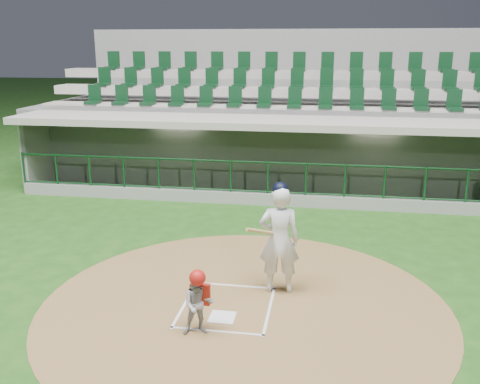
{
  "coord_description": "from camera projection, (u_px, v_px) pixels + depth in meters",
  "views": [
    {
      "loc": [
        1.62,
        -8.65,
        4.47
      ],
      "look_at": [
        -0.24,
        2.6,
        1.3
      ],
      "focal_mm": 40.0,
      "sensor_mm": 36.0,
      "label": 1
    }
  ],
  "objects": [
    {
      "name": "seating_deck",
      "position": [
        283.0,
        129.0,
        19.66
      ],
      "size": [
        17.0,
        6.72,
        5.15
      ],
      "color": "slate",
      "rests_on": "ground"
    },
    {
      "name": "catcher",
      "position": [
        198.0,
        302.0,
        8.39
      ],
      "size": [
        0.58,
        0.51,
        1.09
      ],
      "color": "#96969C",
      "rests_on": "dirt_circle"
    },
    {
      "name": "batter",
      "position": [
        279.0,
        238.0,
        9.72
      ],
      "size": [
        0.93,
        0.92,
        2.1
      ],
      "color": "silver",
      "rests_on": "dirt_circle"
    },
    {
      "name": "batter_box_chalk",
      "position": [
        227.0,
        306.0,
        9.38
      ],
      "size": [
        1.55,
        1.8,
        0.01
      ],
      "color": "white",
      "rests_on": "ground"
    },
    {
      "name": "ground",
      "position": [
        230.0,
        300.0,
        9.67
      ],
      "size": [
        120.0,
        120.0,
        0.0
      ],
      "primitive_type": "plane",
      "color": "#1B4614",
      "rests_on": "ground"
    },
    {
      "name": "dugout_structure",
      "position": [
        277.0,
        159.0,
        16.82
      ],
      "size": [
        16.4,
        3.7,
        3.0
      ],
      "color": "slate",
      "rests_on": "ground"
    },
    {
      "name": "dirt_circle",
      "position": [
        245.0,
        306.0,
        9.43
      ],
      "size": [
        7.2,
        7.2,
        0.01
      ],
      "primitive_type": "cylinder",
      "color": "brown",
      "rests_on": "ground"
    },
    {
      "name": "home_plate",
      "position": [
        222.0,
        317.0,
        9.0
      ],
      "size": [
        0.43,
        0.43,
        0.02
      ],
      "primitive_type": "cube",
      "color": "white",
      "rests_on": "dirt_circle"
    }
  ]
}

